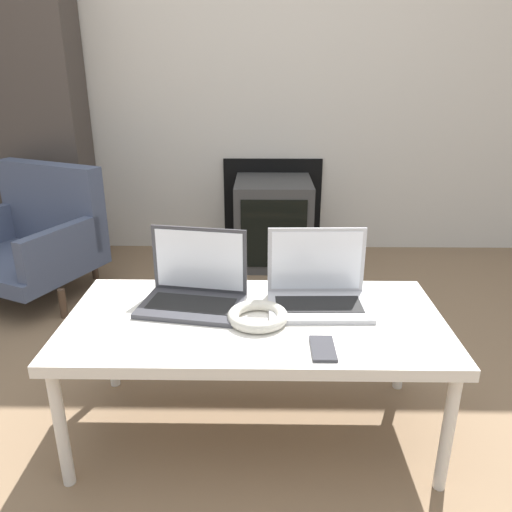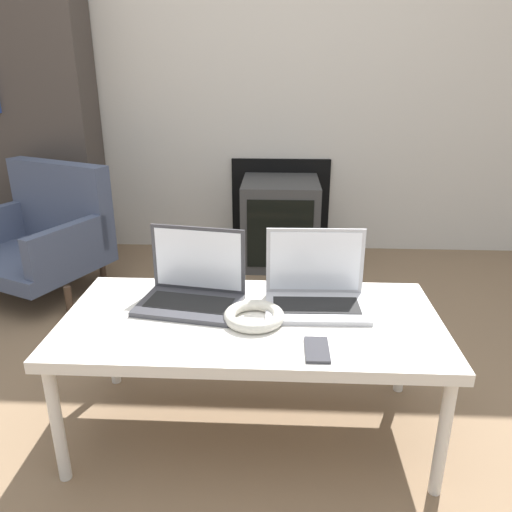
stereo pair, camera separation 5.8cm
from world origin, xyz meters
TOP-DOWN VIEW (x-y plane):
  - ground_plane at (0.00, 0.00)m, footprint 14.00×14.00m
  - wall_back at (0.00, 2.09)m, footprint 7.00×0.08m
  - table at (0.00, 0.22)m, footprint 1.18×0.57m
  - laptop_left at (-0.20, 0.32)m, footprint 0.36×0.27m
  - laptop_right at (0.20, 0.32)m, footprint 0.33×0.22m
  - headphones at (0.01, 0.19)m, footprint 0.19×0.19m
  - phone at (0.19, 0.03)m, footprint 0.07×0.13m
  - tv at (0.09, 1.80)m, footprint 0.46×0.49m
  - armchair at (-1.20, 1.35)m, footprint 0.85×0.81m
  - bookshelf at (-1.40, 1.89)m, footprint 0.68×0.32m

SIDE VIEW (x-z plane):
  - ground_plane at x=0.00m, z-range 0.00..0.00m
  - tv at x=0.09m, z-range 0.00..0.52m
  - armchair at x=-1.20m, z-range -0.02..0.66m
  - table at x=0.00m, z-range 0.18..0.61m
  - phone at x=0.19m, z-range 0.43..0.44m
  - headphones at x=0.01m, z-range 0.43..0.46m
  - laptop_left at x=-0.20m, z-range 0.36..0.61m
  - laptop_right at x=0.20m, z-range 0.36..0.61m
  - bookshelf at x=-1.40m, z-range 0.00..1.65m
  - wall_back at x=0.00m, z-range -0.01..2.59m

